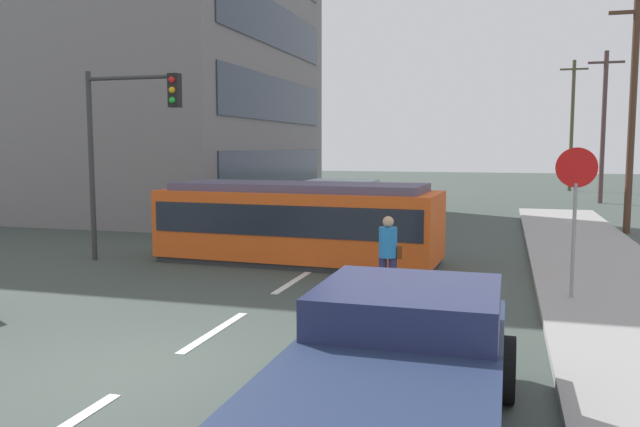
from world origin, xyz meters
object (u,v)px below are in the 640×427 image
streetcar_tram (299,221)px  pickup_truck_parked (400,369)px  pedestrian_crossing (388,253)px  stop_sign (576,191)px  utility_pole_mid (632,110)px  utility_pole_far (603,124)px  city_bus (330,205)px  traffic_light_mast (125,129)px  utility_pole_distant (572,123)px

streetcar_tram → pickup_truck_parked: (4.21, -9.61, -0.28)m
pedestrian_crossing → pickup_truck_parked: (1.22, -6.17, -0.15)m
stop_sign → utility_pole_mid: (2.86, 11.40, 2.08)m
pedestrian_crossing → utility_pole_far: (7.13, 24.68, 3.26)m
utility_pole_far → pickup_truck_parked: bearing=-100.8°
pickup_truck_parked → utility_pole_far: bearing=79.2°
pickup_truck_parked → pedestrian_crossing: bearing=101.2°
city_bus → traffic_light_mast: bearing=-120.2°
city_bus → streetcar_tram: bearing=-83.7°
pedestrian_crossing → utility_pole_distant: 35.29m
stop_sign → traffic_light_mast: (-10.77, 1.59, 1.30)m
pickup_truck_parked → traffic_light_mast: bearing=135.5°
streetcar_tram → pedestrian_crossing: streetcar_tram is taller
pedestrian_crossing → traffic_light_mast: (-7.29, 2.20, 2.55)m
pedestrian_crossing → pickup_truck_parked: pedestrian_crossing is taller
utility_pole_distant → utility_pole_mid: bearing=-90.3°
traffic_light_mast → utility_pole_mid: (13.63, 9.81, 0.79)m
pickup_truck_parked → utility_pole_far: 31.60m
streetcar_tram → utility_pole_distant: size_ratio=0.84×
traffic_light_mast → utility_pole_mid: utility_pole_mid is taller
streetcar_tram → utility_pole_far: 23.74m
city_bus → stop_sign: 10.72m
streetcar_tram → pickup_truck_parked: bearing=-66.4°
streetcar_tram → stop_sign: size_ratio=2.57×
pickup_truck_parked → utility_pole_mid: bearing=74.3°
utility_pole_distant → pickup_truck_parked: bearing=-97.3°
pedestrian_crossing → utility_pole_distant: size_ratio=0.19×
pedestrian_crossing → utility_pole_distant: (6.45, 34.50, 3.66)m
city_bus → traffic_light_mast: 7.81m
streetcar_tram → stop_sign: 7.15m
pedestrian_crossing → utility_pole_mid: (6.34, 12.01, 3.33)m
streetcar_tram → utility_pole_mid: 13.06m
pedestrian_crossing → utility_pole_mid: utility_pole_mid is taller
city_bus → pedestrian_crossing: 9.32m
traffic_light_mast → streetcar_tram: bearing=16.1°
utility_pole_far → city_bus: bearing=-123.6°
pickup_truck_parked → utility_pole_far: (5.91, 30.85, 3.40)m
streetcar_tram → utility_pole_distant: bearing=73.1°
traffic_light_mast → utility_pole_far: utility_pole_far is taller
city_bus → utility_pole_mid: 10.96m
city_bus → utility_pole_mid: bearing=18.9°
streetcar_tram → city_bus: bearing=96.3°
city_bus → pedestrian_crossing: (3.56, -8.61, -0.09)m
stop_sign → city_bus: bearing=131.3°
stop_sign → utility_pole_far: size_ratio=0.36×
utility_pole_mid → utility_pole_far: size_ratio=1.02×
utility_pole_mid → stop_sign: bearing=-104.1°
city_bus → utility_pole_distant: utility_pole_distant is taller
stop_sign → utility_pole_mid: bearing=75.9°
pedestrian_crossing → utility_pole_far: bearing=73.9°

